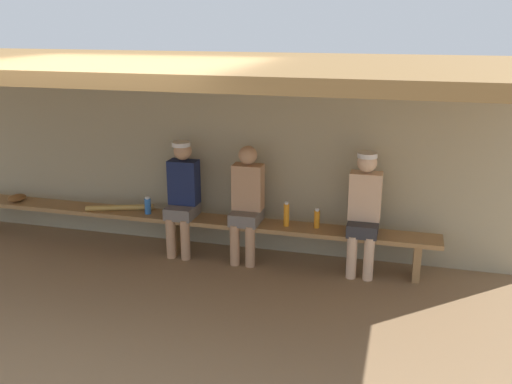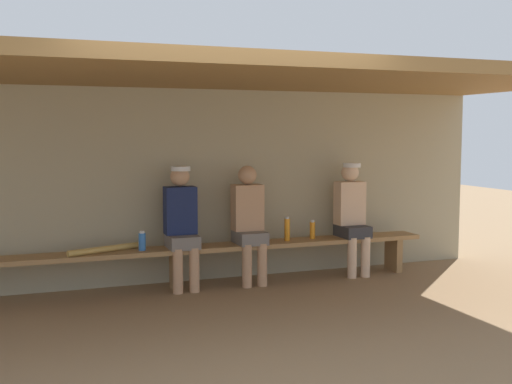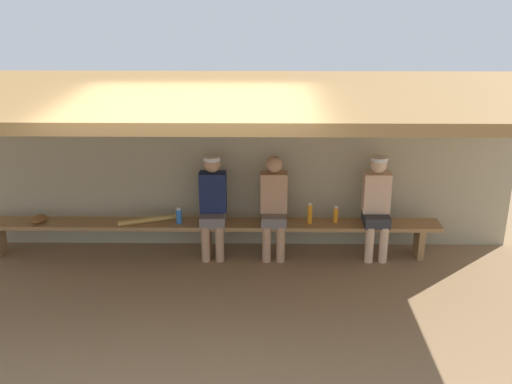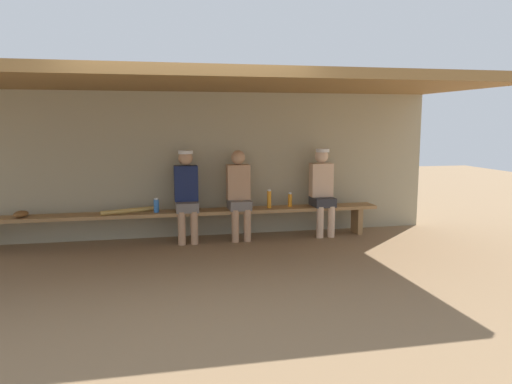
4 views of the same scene
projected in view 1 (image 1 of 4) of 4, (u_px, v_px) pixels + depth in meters
The scene contains 12 objects.
ground_plane at pixel (116, 313), 5.40m from camera, with size 24.00×24.00×0.00m, color #8C6D4C.
back_wall at pixel (190, 154), 6.93m from camera, with size 8.00×0.20×2.20m, color tan.
dugout_roof at pixel (135, 65), 5.39m from camera, with size 8.00×2.80×0.12m, color olive.
bench at pixel (178, 221), 6.72m from camera, with size 6.00×0.36×0.46m.
player_in_red at pixel (364, 208), 6.08m from camera, with size 0.34×0.42×1.34m.
player_in_white at pixel (247, 199), 6.41m from camera, with size 0.34×0.42×1.34m.
player_near_post at pixel (182, 193), 6.60m from camera, with size 0.34×0.42×1.34m.
water_bottle_blue at pixel (148, 206), 6.74m from camera, with size 0.07×0.07×0.21m.
water_bottle_green at pixel (317, 219), 6.28m from camera, with size 0.06×0.06×0.22m.
water_bottle_orange at pixel (286, 215), 6.33m from camera, with size 0.06×0.06×0.28m.
baseball_glove_dark_brown at pixel (17, 198), 7.22m from camera, with size 0.24×0.17×0.09m, color brown.
baseball_bat at pixel (120, 208), 6.88m from camera, with size 0.07×0.07×0.81m, color tan.
Camera 1 is at (2.55, -4.32, 2.68)m, focal length 39.91 mm.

